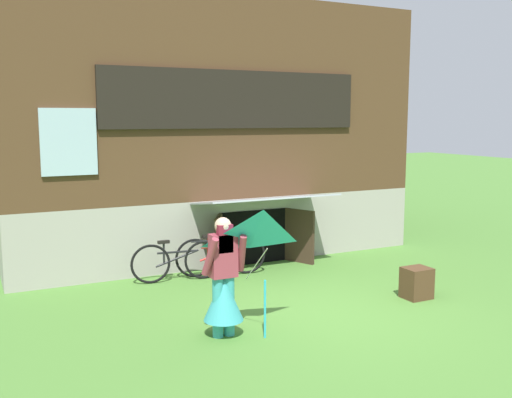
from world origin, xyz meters
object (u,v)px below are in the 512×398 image
(kite, at_px, (264,245))
(wooden_crate, at_px, (417,283))
(bicycle_black, at_px, (177,261))
(bicycle_red, at_px, (221,256))
(person, at_px, (224,287))

(kite, bearing_deg, wooden_crate, 12.63)
(bicycle_black, bearing_deg, wooden_crate, -32.80)
(bicycle_red, bearing_deg, bicycle_black, -167.88)
(kite, xyz_separation_m, bicycle_red, (0.84, 3.30, -0.93))
(bicycle_black, relative_size, wooden_crate, 3.27)
(wooden_crate, bearing_deg, kite, -167.37)
(kite, bearing_deg, person, 118.10)
(person, bearing_deg, bicycle_black, 93.22)
(bicycle_black, bearing_deg, person, -88.72)
(bicycle_black, height_order, wooden_crate, bicycle_black)
(person, distance_m, bicycle_black, 2.78)
(kite, distance_m, wooden_crate, 3.31)
(person, distance_m, wooden_crate, 3.39)
(bicycle_black, bearing_deg, kite, -82.53)
(kite, distance_m, bicycle_red, 3.53)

